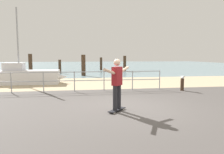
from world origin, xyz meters
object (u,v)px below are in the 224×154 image
object	(u,v)px
skateboard	(117,110)
seagull	(183,77)
sailboat	(27,76)
bollard_short	(182,85)
skateboarder	(117,81)

from	to	relation	value
skateboard	seagull	xyz separation A→B (m)	(4.11, 3.49, 0.66)
sailboat	bollard_short	world-z (taller)	sailboat
skateboard	seagull	bearing A→B (deg)	40.37
sailboat	skateboarder	size ratio (longest dim) A/B	3.01
skateboard	sailboat	bearing A→B (deg)	121.58
skateboard	bollard_short	xyz separation A→B (m)	(4.11, 3.51, 0.26)
sailboat	skateboard	distance (m)	8.83
skateboarder	bollard_short	size ratio (longest dim) A/B	2.53
skateboard	seagull	distance (m)	5.43
sailboat	skateboard	bearing A→B (deg)	-58.42
sailboat	bollard_short	bearing A→B (deg)	-24.66
seagull	skateboard	bearing A→B (deg)	-139.63
sailboat	skateboarder	bearing A→B (deg)	-58.42
skateboard	skateboarder	xyz separation A→B (m)	(0.00, 0.00, 0.95)
sailboat	bollard_short	distance (m)	9.61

